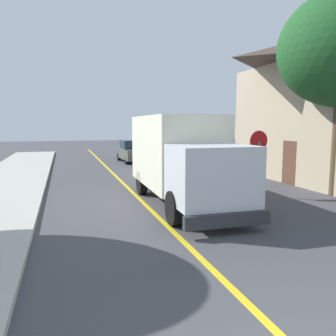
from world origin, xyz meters
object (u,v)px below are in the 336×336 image
Objects in this scene: parked_car_near at (158,161)px; stop_sign at (259,151)px; box_truck at (181,155)px; parked_car_mid at (133,152)px.

stop_sign reaches higher than parked_car_near.
stop_sign is (3.30, 0.16, 0.09)m from box_truck.
parked_car_near is 7.33m from parked_car_mid.
box_truck is at bearing -98.78° from parked_car_near.
parked_car_near is 1.67× the size of stop_sign.
parked_car_mid is at bearing 99.17° from stop_sign.
box_truck is 14.28m from parked_car_mid.
box_truck reaches higher than stop_sign.
parked_car_mid is at bearing 85.83° from box_truck.
box_truck is 2.72× the size of stop_sign.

